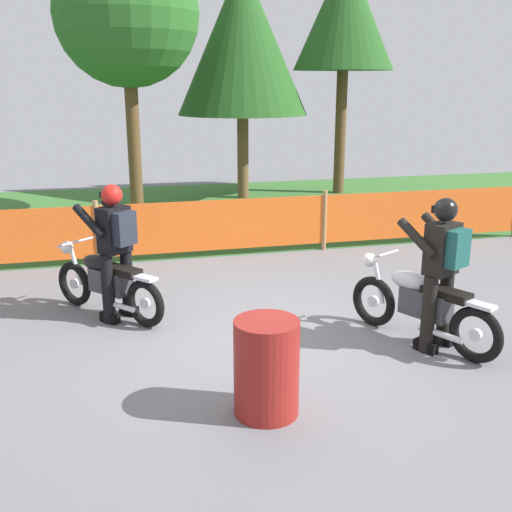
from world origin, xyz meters
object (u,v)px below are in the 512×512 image
at_px(motorcycle_trailing, 107,283).
at_px(rider_trailing, 116,245).
at_px(motorcycle_lead, 421,305).
at_px(oil_drum, 267,367).
at_px(rider_lead, 441,266).

bearing_deg(motorcycle_trailing, rider_trailing, -179.49).
xyz_separation_m(motorcycle_lead, oil_drum, (-2.07, -1.07, -0.01)).
xyz_separation_m(rider_lead, oil_drum, (-2.17, -0.88, -0.51)).
bearing_deg(rider_lead, rider_trailing, 35.65).
bearing_deg(rider_trailing, oil_drum, 163.55).
xyz_separation_m(rider_trailing, oil_drum, (1.20, -2.61, -0.51)).
bearing_deg(rider_trailing, motorcycle_trailing, 0.51).
relative_size(motorcycle_lead, rider_trailing, 1.05).
height_order(rider_trailing, oil_drum, rider_trailing).
distance_m(motorcycle_trailing, rider_trailing, 0.56).
height_order(motorcycle_trailing, oil_drum, motorcycle_trailing).
height_order(motorcycle_lead, rider_lead, rider_lead).
xyz_separation_m(motorcycle_trailing, rider_trailing, (0.14, -0.15, 0.52)).
bearing_deg(motorcycle_lead, oil_drum, 89.97).
xyz_separation_m(motorcycle_lead, rider_lead, (0.10, -0.19, 0.50)).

